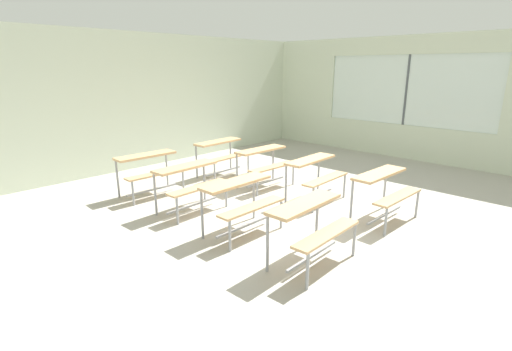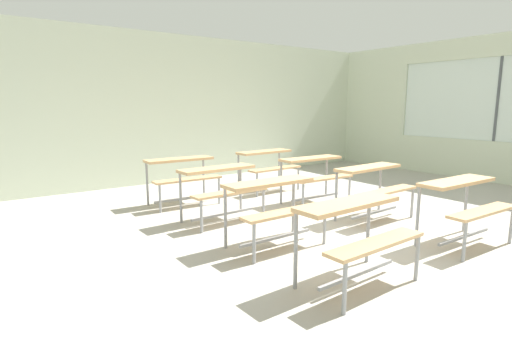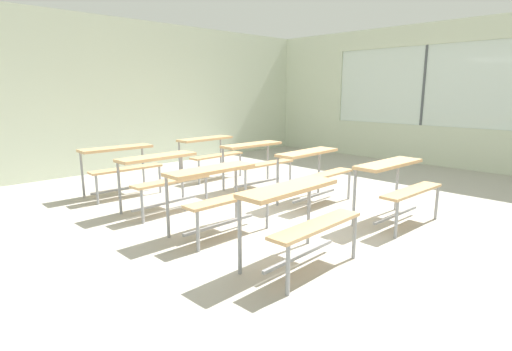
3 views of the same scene
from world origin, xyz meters
TOP-DOWN VIEW (x-y plane):
  - ground at (0.00, 0.00)m, footprint 10.00×9.00m
  - wall_back at (0.00, 4.50)m, footprint 10.00×0.12m
  - wall_right at (5.00, -0.13)m, footprint 0.12×9.00m
  - desk_bench_r0c0 at (-1.09, -1.07)m, footprint 1.12×0.62m
  - desk_bench_r0c1 at (0.72, -1.11)m, footprint 1.12×0.63m
  - desk_bench_r1c0 at (-1.07, 0.13)m, footprint 1.10×0.59m
  - desk_bench_r1c1 at (0.73, 0.17)m, footprint 1.12×0.63m
  - desk_bench_r2c0 at (-1.04, 1.34)m, footprint 1.12×0.63m
  - desk_bench_r2c1 at (0.73, 1.34)m, footprint 1.12×0.63m
  - desk_bench_r3c0 at (-1.07, 2.52)m, footprint 1.12×0.62m
  - desk_bench_r3c1 at (0.69, 2.54)m, footprint 1.12×0.64m

SIDE VIEW (x-z plane):
  - ground at x=0.00m, z-range -0.05..0.00m
  - desk_bench_r0c0 at x=-1.09m, z-range 0.19..0.93m
  - desk_bench_r0c1 at x=0.72m, z-range 0.19..0.93m
  - desk_bench_r1c0 at x=-1.07m, z-range 0.19..0.93m
  - desk_bench_r1c1 at x=0.73m, z-range 0.19..0.93m
  - desk_bench_r2c0 at x=-1.04m, z-range 0.19..0.93m
  - desk_bench_r2c1 at x=0.73m, z-range 0.19..0.93m
  - desk_bench_r3c0 at x=-1.07m, z-range 0.19..0.93m
  - desk_bench_r3c1 at x=0.69m, z-range 0.19..0.93m
  - wall_right at x=5.00m, z-range -0.05..2.95m
  - wall_back at x=0.00m, z-range 0.00..3.00m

